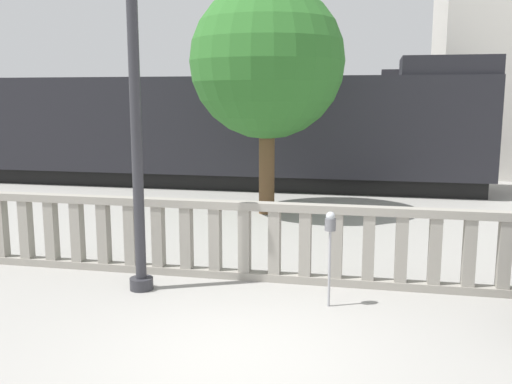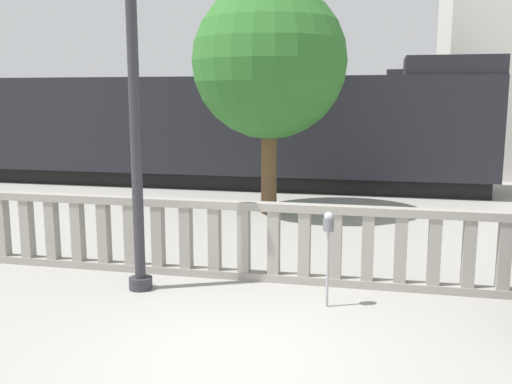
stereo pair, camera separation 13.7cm
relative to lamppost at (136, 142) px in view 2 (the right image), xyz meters
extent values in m
plane|color=gray|center=(2.13, -2.07, -2.50)|extent=(160.00, 160.00, 0.00)
cube|color=gray|center=(2.13, 0.90, -2.43)|extent=(12.54, 0.24, 0.14)
cube|color=gray|center=(2.13, 0.90, -1.16)|extent=(12.54, 0.24, 0.14)
cube|color=gray|center=(-3.27, 0.90, -1.80)|extent=(0.20, 0.20, 1.12)
cube|color=gray|center=(-2.73, 0.90, -1.80)|extent=(0.20, 0.20, 1.12)
cube|color=gray|center=(-2.19, 0.90, -1.80)|extent=(0.20, 0.20, 1.12)
cube|color=gray|center=(-1.65, 0.90, -1.80)|extent=(0.20, 0.20, 1.12)
cube|color=gray|center=(-1.11, 0.90, -1.80)|extent=(0.20, 0.20, 1.12)
cube|color=gray|center=(-0.57, 0.90, -1.80)|extent=(0.20, 0.20, 1.12)
cube|color=gray|center=(-0.03, 0.90, -1.80)|extent=(0.20, 0.20, 1.12)
cube|color=gray|center=(0.51, 0.90, -1.80)|extent=(0.20, 0.20, 1.12)
cube|color=gray|center=(1.05, 0.90, -1.80)|extent=(0.20, 0.20, 1.12)
cube|color=gray|center=(1.59, 0.90, -1.80)|extent=(0.20, 0.20, 1.12)
cube|color=gray|center=(2.13, 0.90, -1.80)|extent=(0.20, 0.20, 1.12)
cube|color=gray|center=(2.66, 0.90, -1.80)|extent=(0.20, 0.20, 1.12)
cube|color=gray|center=(3.20, 0.90, -1.80)|extent=(0.20, 0.20, 1.12)
cube|color=gray|center=(3.74, 0.90, -1.80)|extent=(0.20, 0.20, 1.12)
cube|color=gray|center=(4.28, 0.90, -1.80)|extent=(0.20, 0.20, 1.12)
cube|color=gray|center=(4.82, 0.90, -1.80)|extent=(0.20, 0.20, 1.12)
cube|color=gray|center=(5.36, 0.90, -1.80)|extent=(0.20, 0.20, 1.12)
cube|color=gray|center=(5.90, 0.90, -1.80)|extent=(0.20, 0.20, 1.12)
cylinder|color=#2D2D33|center=(0.00, 0.00, -2.40)|extent=(0.39, 0.39, 0.20)
cylinder|color=#2D2D33|center=(0.00, 0.00, 0.00)|extent=(0.18, 0.18, 4.60)
cylinder|color=#99999E|center=(3.17, -0.14, -1.89)|extent=(0.04, 0.04, 1.21)
cylinder|color=slate|center=(3.17, -0.14, -1.19)|extent=(0.17, 0.17, 0.19)
sphere|color=#B2B7BC|center=(3.17, -0.14, -1.07)|extent=(0.14, 0.14, 0.14)
cube|color=black|center=(-2.61, 11.28, -2.22)|extent=(19.89, 2.34, 0.55)
cube|color=black|center=(-2.61, 11.28, -0.29)|extent=(20.30, 2.92, 3.32)
cube|color=black|center=(6.04, 11.28, 1.67)|extent=(3.00, 2.63, 0.60)
cube|color=black|center=(-4.94, 23.14, -2.22)|extent=(23.41, 2.56, 0.55)
cube|color=black|center=(-4.94, 23.14, -0.24)|extent=(23.88, 3.20, 3.42)
cube|color=black|center=(5.50, 23.14, 1.77)|extent=(3.00, 2.88, 0.60)
cylinder|color=brown|center=(0.89, 6.67, -1.21)|extent=(0.43, 0.43, 2.59)
sphere|color=#2D6B28|center=(0.89, 6.67, 1.64)|extent=(4.15, 4.15, 4.15)
camera|label=1|loc=(3.79, -8.65, 0.74)|focal=40.00mm
camera|label=2|loc=(3.92, -8.62, 0.74)|focal=40.00mm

